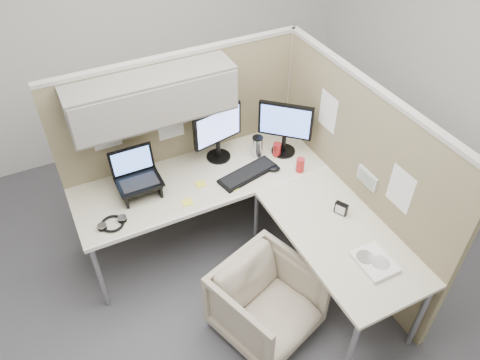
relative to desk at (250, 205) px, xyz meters
name	(u,v)px	position (x,y,z in m)	size (l,w,h in m)	color
ground	(243,279)	(-0.12, -0.13, -0.69)	(4.50, 4.50, 0.00)	#44434A
partition_back	(170,124)	(-0.34, 0.70, 0.41)	(2.00, 0.36, 1.63)	#897B5A
partition_right	(352,177)	(0.78, -0.19, 0.13)	(0.07, 2.03, 1.63)	#897B5A
desk	(250,205)	(0.00, 0.00, 0.00)	(2.00, 1.98, 0.73)	beige
office_chair	(267,300)	(-0.17, -0.59, -0.36)	(0.64, 0.60, 0.66)	#B5A290
monitor_left	(218,130)	(0.00, 0.58, 0.32)	(0.44, 0.20, 0.47)	black
monitor_right	(285,125)	(0.52, 0.41, 0.32)	(0.35, 0.32, 0.47)	black
laptop_station	(138,179)	(-0.71, 0.46, 0.17)	(0.33, 0.28, 0.34)	black
keyboard	(248,174)	(0.12, 0.27, 0.05)	(0.50, 0.17, 0.02)	black
mouse	(274,169)	(0.34, 0.23, 0.06)	(0.10, 0.06, 0.04)	black
travel_mug	(257,147)	(0.30, 0.46, 0.14)	(0.09, 0.09, 0.19)	silver
soda_can_green	(300,165)	(0.52, 0.13, 0.10)	(0.07, 0.07, 0.12)	#B21E1E
soda_can_silver	(277,150)	(0.45, 0.39, 0.10)	(0.07, 0.07, 0.12)	#B21E1E
sticky_note_b	(232,188)	(-0.06, 0.18, 0.05)	(0.08, 0.08, 0.01)	yellow
sticky_note_d	(201,184)	(-0.26, 0.34, 0.05)	(0.08, 0.08, 0.01)	yellow
sticky_note_a	(187,202)	(-0.43, 0.19, 0.05)	(0.08, 0.08, 0.01)	yellow
headphones	(112,223)	(-0.99, 0.22, 0.06)	(0.21, 0.18, 0.03)	black
paper_stack	(375,262)	(0.45, -0.88, 0.06)	(0.22, 0.28, 0.03)	white
desk_clock	(341,209)	(0.53, -0.41, 0.09)	(0.08, 0.10, 0.09)	black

